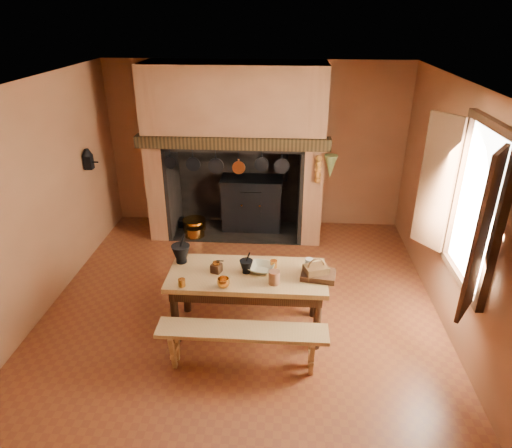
{
  "coord_description": "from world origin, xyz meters",
  "views": [
    {
      "loc": [
        0.51,
        -4.78,
        3.53
      ],
      "look_at": [
        0.17,
        0.3,
        1.1
      ],
      "focal_mm": 32.0,
      "sensor_mm": 36.0,
      "label": 1
    }
  ],
  "objects": [
    {
      "name": "brass_mug_a",
      "position": [
        -0.58,
        -0.65,
        0.83
      ],
      "size": [
        0.08,
        0.08,
        0.09
      ],
      "primitive_type": "cylinder",
      "rotation": [
        0.0,
        0.0,
        0.02
      ],
      "color": "#BB7B2B",
      "rests_on": "work_table"
    },
    {
      "name": "wall_coffee_mill",
      "position": [
        -2.42,
        1.55,
        1.52
      ],
      "size": [
        0.23,
        0.16,
        0.31
      ],
      "color": "black",
      "rests_on": "wall_left"
    },
    {
      "name": "brass_mug_b",
      "position": [
        0.41,
        -0.19,
        0.83
      ],
      "size": [
        0.09,
        0.09,
        0.09
      ],
      "primitive_type": "cylinder",
      "rotation": [
        0.0,
        0.0,
        -0.17
      ],
      "color": "#BB7B2B",
      "rests_on": "work_table"
    },
    {
      "name": "mortar_large",
      "position": [
        -0.69,
        -0.14,
        0.91
      ],
      "size": [
        0.22,
        0.22,
        0.37
      ],
      "rotation": [
        0.0,
        0.0,
        0.24
      ],
      "color": "black",
      "rests_on": "work_table"
    },
    {
      "name": "stoneware_crock",
      "position": [
        0.42,
        -0.53,
        0.86
      ],
      "size": [
        0.16,
        0.16,
        0.16
      ],
      "primitive_type": "cylinder",
      "rotation": [
        0.0,
        0.0,
        -0.43
      ],
      "color": "brown",
      "rests_on": "work_table"
    },
    {
      "name": "bench_back",
      "position": [
        0.11,
        0.35,
        0.37
      ],
      "size": [
        1.77,
        0.31,
        0.5
      ],
      "color": "#AC864E",
      "rests_on": "floor"
    },
    {
      "name": "onion_string",
      "position": [
        1.0,
        1.79,
        1.33
      ],
      "size": [
        0.12,
        0.1,
        0.46
      ],
      "primitive_type": null,
      "color": "#A8601F",
      "rests_on": "chimney_breast"
    },
    {
      "name": "hearth_pans",
      "position": [
        -1.05,
        2.22,
        0.09
      ],
      "size": [
        0.51,
        0.62,
        0.2
      ],
      "color": "#BB7B2B",
      "rests_on": "floor"
    },
    {
      "name": "hanging_pans",
      "position": [
        -0.34,
        1.81,
        1.36
      ],
      "size": [
        1.92,
        0.29,
        0.27
      ],
      "color": "black",
      "rests_on": "chimney_breast"
    },
    {
      "name": "wooden_tray",
      "position": [
        0.91,
        -0.38,
        0.82
      ],
      "size": [
        0.41,
        0.33,
        0.06
      ],
      "primitive_type": "cube",
      "rotation": [
        0.0,
        0.0,
        -0.16
      ],
      "color": "#311D0F",
      "rests_on": "work_table"
    },
    {
      "name": "mortar_small",
      "position": [
        0.1,
        -0.32,
        0.87
      ],
      "size": [
        0.16,
        0.16,
        0.27
      ],
      "rotation": [
        0.0,
        0.0,
        -0.24
      ],
      "color": "black",
      "rests_on": "work_table"
    },
    {
      "name": "glass_jar",
      "position": [
        0.81,
        -0.23,
        0.86
      ],
      "size": [
        0.1,
        0.1,
        0.15
      ],
      "primitive_type": "cylinder",
      "rotation": [
        0.0,
        0.0,
        -0.14
      ],
      "color": "beige",
      "rests_on": "work_table"
    },
    {
      "name": "back_wall",
      "position": [
        0.0,
        2.75,
        1.4
      ],
      "size": [
        5.0,
        0.02,
        2.8
      ],
      "primitive_type": "cube",
      "color": "#99603D",
      "rests_on": "floor"
    },
    {
      "name": "bench_front",
      "position": [
        0.11,
        -1.0,
        0.38
      ],
      "size": [
        1.8,
        0.31,
        0.51
      ],
      "color": "#AC864E",
      "rests_on": "floor"
    },
    {
      "name": "chimney_breast",
      "position": [
        -0.3,
        2.31,
        1.81
      ],
      "size": [
        2.95,
        0.96,
        2.8
      ],
      "color": "#99603D",
      "rests_on": "floor"
    },
    {
      "name": "brass_cup",
      "position": [
        -0.12,
        -0.64,
        0.84
      ],
      "size": [
        0.17,
        0.17,
        0.11
      ],
      "primitive_type": "imported",
      "rotation": [
        0.0,
        0.0,
        0.29
      ],
      "color": "#BB7B2B",
      "rests_on": "work_table"
    },
    {
      "name": "window",
      "position": [
        2.35,
        -0.4,
        1.7
      ],
      "size": [
        0.39,
        1.75,
        1.76
      ],
      "color": "white",
      "rests_on": "wall_right"
    },
    {
      "name": "wall_left",
      "position": [
        -2.5,
        0.0,
        1.4
      ],
      "size": [
        0.02,
        5.5,
        2.8
      ],
      "primitive_type": "cube",
      "color": "#99603D",
      "rests_on": "floor"
    },
    {
      "name": "work_table",
      "position": [
        0.11,
        -0.33,
        0.66
      ],
      "size": [
        1.81,
        0.8,
        0.78
      ],
      "color": "#AC864E",
      "rests_on": "floor"
    },
    {
      "name": "wall_right",
      "position": [
        2.5,
        0.0,
        1.4
      ],
      "size": [
        0.02,
        5.5,
        2.8
      ],
      "primitive_type": "cube",
      "color": "#99603D",
      "rests_on": "floor"
    },
    {
      "name": "herb_bunch",
      "position": [
        1.18,
        1.79,
        1.38
      ],
      "size": [
        0.2,
        0.2,
        0.35
      ],
      "primitive_type": "cone",
      "rotation": [
        3.14,
        0.0,
        0.0
      ],
      "color": "#5B642F",
      "rests_on": "chimney_breast"
    },
    {
      "name": "ceiling",
      "position": [
        0.0,
        0.0,
        2.8
      ],
      "size": [
        5.5,
        5.5,
        0.0
      ],
      "primitive_type": "plane",
      "rotation": [
        3.14,
        0.0,
        0.0
      ],
      "color": "silver",
      "rests_on": "back_wall"
    },
    {
      "name": "wall_front",
      "position": [
        0.0,
        -2.75,
        1.4
      ],
      "size": [
        5.0,
        0.02,
        2.8
      ],
      "primitive_type": "cube",
      "color": "#99603D",
      "rests_on": "floor"
    },
    {
      "name": "floor",
      "position": [
        0.0,
        0.0,
        0.0
      ],
      "size": [
        5.5,
        5.5,
        0.0
      ],
      "primitive_type": "plane",
      "color": "brown",
      "rests_on": "ground"
    },
    {
      "name": "wicker_basket",
      "position": [
        0.88,
        -0.37,
        0.86
      ],
      "size": [
        0.3,
        0.26,
        0.25
      ],
      "rotation": [
        0.0,
        0.0,
        0.35
      ],
      "color": "#4E3217",
      "rests_on": "work_table"
    },
    {
      "name": "iron_range",
      "position": [
        -0.04,
        2.45,
        0.48
      ],
      "size": [
        1.12,
        0.55,
        1.6
      ],
      "color": "black",
      "rests_on": "floor"
    },
    {
      "name": "coffee_grinder",
      "position": [
        -0.24,
        -0.34,
        0.85
      ],
      "size": [
        0.16,
        0.14,
        0.16
      ],
      "rotation": [
        0.0,
        0.0,
        -0.34
      ],
      "color": "#311D0F",
      "rests_on": "work_table"
    },
    {
      "name": "mixing_bowl",
      "position": [
        0.26,
        -0.28,
        0.82
      ],
      "size": [
        0.37,
        0.37,
        0.07
      ],
      "primitive_type": "imported",
      "rotation": [
        0.0,
        0.0,
        -0.29
      ],
      "color": "#B7B48C",
      "rests_on": "work_table"
    }
  ]
}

